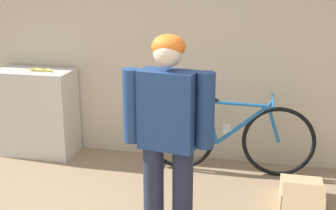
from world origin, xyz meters
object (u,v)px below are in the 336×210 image
object	(u,v)px
person	(168,128)
bicycle	(228,136)
banana	(41,70)
cardboard_box	(302,194)

from	to	relation	value
person	bicycle	distance (m)	1.49
banana	bicycle	bearing A→B (deg)	-1.04
cardboard_box	person	bearing A→B (deg)	-140.57
person	cardboard_box	world-z (taller)	person
bicycle	person	bearing A→B (deg)	-105.07
bicycle	cardboard_box	size ratio (longest dim) A/B	3.16
banana	person	bearing A→B (deg)	-39.38
banana	cardboard_box	size ratio (longest dim) A/B	0.53
bicycle	cardboard_box	bearing A→B (deg)	-37.48
person	banana	xyz separation A→B (m)	(-1.70, 1.39, 0.06)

